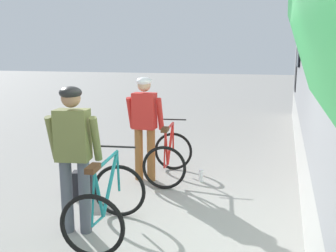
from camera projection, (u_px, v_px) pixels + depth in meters
name	position (u px, v px, depth m)	size (l,w,h in m)	color
ground_plane	(186.00, 240.00, 4.17)	(80.00, 80.00, 0.00)	gray
cyclist_near_in_olive	(73.00, 147.00, 4.19)	(0.65, 0.39, 1.76)	#4C515B
cyclist_far_in_red	(145.00, 119.00, 6.03)	(0.62, 0.33, 1.76)	#935B2D
bicycle_near_teal	(107.00, 203.00, 4.23)	(0.88, 1.17, 0.99)	black
bicycle_far_red	(169.00, 156.00, 6.20)	(0.87, 1.17, 0.99)	black
backpack_on_platform	(83.00, 184.00, 5.43)	(0.28, 0.18, 0.40)	black
water_bottle_near_the_bikes	(201.00, 176.00, 6.12)	(0.08, 0.08, 0.21)	silver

